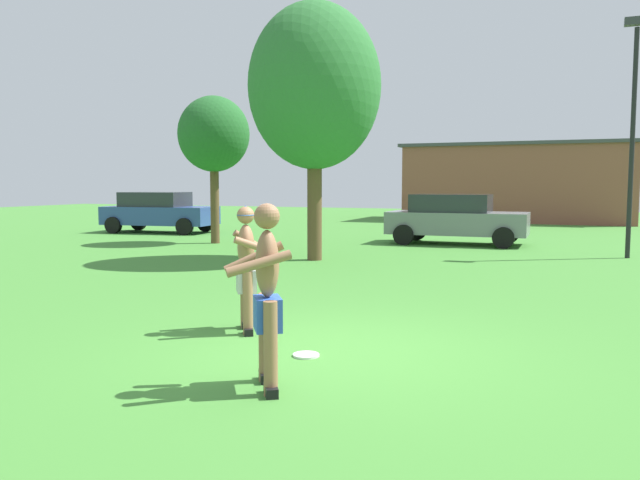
# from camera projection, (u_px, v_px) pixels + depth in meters

# --- Properties ---
(ground_plane) EXTENTS (80.00, 80.00, 0.00)m
(ground_plane) POSITION_uv_depth(u_px,v_px,m) (335.00, 351.00, 7.31)
(ground_plane) COLOR #428433
(player_with_cap) EXTENTS (0.71, 0.83, 1.64)m
(player_with_cap) POSITION_uv_depth(u_px,v_px,m) (247.00, 263.00, 8.23)
(player_with_cap) COLOR black
(player_with_cap) RESTS_ON ground_plane
(player_in_blue) EXTENTS (0.78, 0.79, 1.75)m
(player_in_blue) POSITION_uv_depth(u_px,v_px,m) (267.00, 291.00, 5.92)
(player_in_blue) COLOR black
(player_in_blue) RESTS_ON ground_plane
(frisbee) EXTENTS (0.30, 0.30, 0.03)m
(frisbee) POSITION_uv_depth(u_px,v_px,m) (306.00, 355.00, 7.10)
(frisbee) COLOR white
(frisbee) RESTS_ON ground_plane
(car_blue_mid_lot) EXTENTS (4.48, 2.43, 1.58)m
(car_blue_mid_lot) POSITION_uv_depth(u_px,v_px,m) (159.00, 211.00, 24.75)
(car_blue_mid_lot) COLOR #2D478C
(car_blue_mid_lot) RESTS_ON ground_plane
(car_gray_far_end) EXTENTS (4.31, 2.04, 1.58)m
(car_gray_far_end) POSITION_uv_depth(u_px,v_px,m) (456.00, 218.00, 20.06)
(car_gray_far_end) COLOR slate
(car_gray_far_end) RESTS_ON ground_plane
(lamp_post) EXTENTS (0.60, 0.24, 6.07)m
(lamp_post) POSITION_uv_depth(u_px,v_px,m) (633.00, 113.00, 16.06)
(lamp_post) COLOR black
(lamp_post) RESTS_ON ground_plane
(outbuilding_behind_lot) EXTENTS (11.21, 5.54, 3.89)m
(outbuilding_behind_lot) POSITION_uv_depth(u_px,v_px,m) (518.00, 183.00, 32.44)
(outbuilding_behind_lot) COLOR brown
(outbuilding_behind_lot) RESTS_ON ground_plane
(tree_left_field) EXTENTS (3.28, 3.28, 6.35)m
(tree_left_field) POSITION_uv_depth(u_px,v_px,m) (314.00, 87.00, 15.60)
(tree_left_field) COLOR brown
(tree_left_field) RESTS_ON ground_plane
(tree_right_field) EXTENTS (2.27, 2.27, 4.69)m
(tree_right_field) POSITION_uv_depth(u_px,v_px,m) (214.00, 135.00, 20.14)
(tree_right_field) COLOR brown
(tree_right_field) RESTS_ON ground_plane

